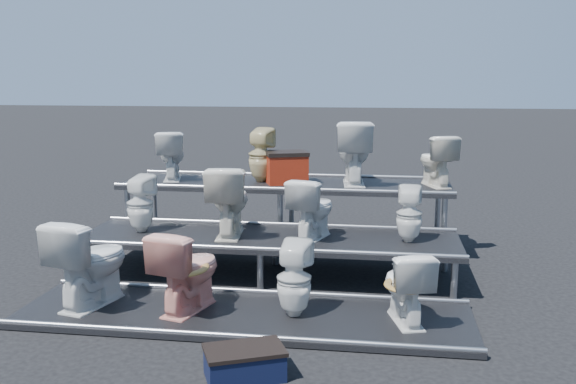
# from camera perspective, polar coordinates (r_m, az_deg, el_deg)

# --- Properties ---
(ground) EXTENTS (80.00, 80.00, 0.00)m
(ground) POSITION_cam_1_polar(r_m,az_deg,el_deg) (7.28, -1.74, -7.48)
(ground) COLOR black
(ground) RESTS_ON ground
(tier_front) EXTENTS (4.20, 1.20, 0.06)m
(tier_front) POSITION_cam_1_polar(r_m,az_deg,el_deg) (6.07, -3.97, -10.90)
(tier_front) COLOR black
(tier_front) RESTS_ON ground
(tier_mid) EXTENTS (4.20, 1.20, 0.46)m
(tier_mid) POSITION_cam_1_polar(r_m,az_deg,el_deg) (7.21, -1.75, -5.74)
(tier_mid) COLOR black
(tier_mid) RESTS_ON ground
(tier_back) EXTENTS (4.20, 1.20, 0.86)m
(tier_back) POSITION_cam_1_polar(r_m,az_deg,el_deg) (8.41, -0.17, -2.02)
(tier_back) COLOR black
(tier_back) RESTS_ON ground
(toilet_0) EXTENTS (0.66, 0.93, 0.85)m
(toilet_0) POSITION_cam_1_polar(r_m,az_deg,el_deg) (6.40, -17.17, -5.91)
(toilet_0) COLOR silver
(toilet_0) RESTS_ON tier_front
(toilet_1) EXTENTS (0.62, 0.85, 0.78)m
(toilet_1) POSITION_cam_1_polar(r_m,az_deg,el_deg) (6.06, -8.93, -6.83)
(toilet_1) COLOR #ED9D8C
(toilet_1) RESTS_ON tier_front
(toilet_2) EXTENTS (0.35, 0.36, 0.70)m
(toilet_2) POSITION_cam_1_polar(r_m,az_deg,el_deg) (5.86, 0.56, -7.71)
(toilet_2) COLOR silver
(toilet_2) RESTS_ON tier_front
(toilet_3) EXTENTS (0.53, 0.73, 0.67)m
(toilet_3) POSITION_cam_1_polar(r_m,az_deg,el_deg) (5.82, 10.44, -8.19)
(toilet_3) COLOR silver
(toilet_3) RESTS_ON tier_front
(toilet_4) EXTENTS (0.37, 0.37, 0.66)m
(toilet_4) POSITION_cam_1_polar(r_m,az_deg,el_deg) (7.49, -13.00, -1.02)
(toilet_4) COLOR silver
(toilet_4) RESTS_ON tier_mid
(toilet_5) EXTENTS (0.51, 0.81, 0.79)m
(toilet_5) POSITION_cam_1_polar(r_m,az_deg,el_deg) (7.16, -5.29, -0.75)
(toilet_5) COLOR silver
(toilet_5) RESTS_ON tier_mid
(toilet_6) EXTENTS (0.56, 0.74, 0.67)m
(toilet_6) POSITION_cam_1_polar(r_m,az_deg,el_deg) (7.01, 2.20, -1.45)
(toilet_6) COLOR silver
(toilet_6) RESTS_ON tier_mid
(toilet_7) EXTENTS (0.29, 0.29, 0.61)m
(toilet_7) POSITION_cam_1_polar(r_m,az_deg,el_deg) (6.98, 10.73, -1.94)
(toilet_7) COLOR silver
(toilet_7) RESTS_ON tier_mid
(toilet_8) EXTENTS (0.51, 0.71, 0.65)m
(toilet_8) POSITION_cam_1_polar(r_m,az_deg,el_deg) (8.65, -10.35, 3.23)
(toilet_8) COLOR silver
(toilet_8) RESTS_ON tier_back
(toilet_9) EXTENTS (0.38, 0.38, 0.70)m
(toilet_9) POSITION_cam_1_polar(r_m,az_deg,el_deg) (8.33, -2.44, 3.31)
(toilet_9) COLOR #CBBB85
(toilet_9) RESTS_ON tier_back
(toilet_10) EXTENTS (0.53, 0.84, 0.81)m
(toilet_10) POSITION_cam_1_polar(r_m,az_deg,el_deg) (8.19, 5.85, 3.53)
(toilet_10) COLOR silver
(toilet_10) RESTS_ON tier_back
(toilet_11) EXTENTS (0.55, 0.71, 0.64)m
(toilet_11) POSITION_cam_1_polar(r_m,az_deg,el_deg) (8.21, 13.03, 2.74)
(toilet_11) COLOR silver
(toilet_11) RESTS_ON tier_back
(red_crate) EXTENTS (0.61, 0.55, 0.36)m
(red_crate) POSITION_cam_1_polar(r_m,az_deg,el_deg) (8.24, -0.15, 2.04)
(red_crate) COLOR maroon
(red_crate) RESTS_ON tier_back
(step_stool) EXTENTS (0.66, 0.54, 0.20)m
(step_stool) POSITION_cam_1_polar(r_m,az_deg,el_deg) (4.95, -3.88, -15.07)
(step_stool) COLOR black
(step_stool) RESTS_ON ground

